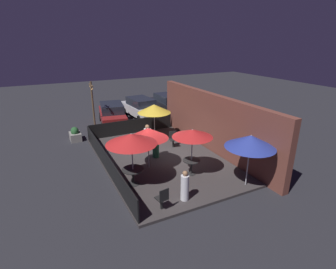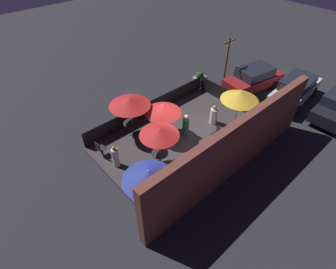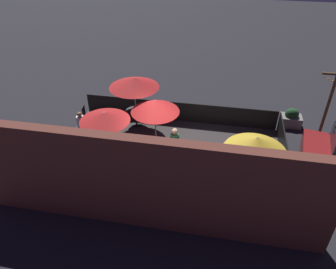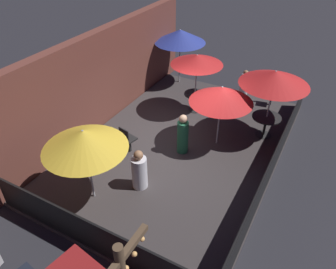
{
  "view_description": "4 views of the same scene",
  "coord_description": "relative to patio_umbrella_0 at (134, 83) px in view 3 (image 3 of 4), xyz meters",
  "views": [
    {
      "loc": [
        11.46,
        -5.34,
        6.1
      ],
      "look_at": [
        -0.06,
        0.45,
        1.38
      ],
      "focal_mm": 28.0,
      "sensor_mm": 36.0,
      "label": 1
    },
    {
      "loc": [
        7.75,
        7.37,
        9.77
      ],
      "look_at": [
        1.1,
        -0.06,
        0.98
      ],
      "focal_mm": 28.0,
      "sensor_mm": 36.0,
      "label": 2
    },
    {
      "loc": [
        -1.92,
        9.98,
        8.26
      ],
      "look_at": [
        -0.06,
        0.08,
        1.34
      ],
      "focal_mm": 35.0,
      "sensor_mm": 36.0,
      "label": 3
    },
    {
      "loc": [
        -7.66,
        -3.69,
        6.57
      ],
      "look_at": [
        -0.94,
        -0.02,
        1.12
      ],
      "focal_mm": 35.0,
      "sensor_mm": 36.0,
      "label": 4
    }
  ],
  "objects": [
    {
      "name": "patio_umbrella_3",
      "position": [
        -1.18,
        1.22,
        -0.33
      ],
      "size": [
        1.95,
        1.95,
        2.05
      ],
      "color": "#B2B2B7",
      "rests_on": "patio_deck"
    },
    {
      "name": "patio_chair_0",
      "position": [
        -2.96,
        3.49,
        -1.61
      ],
      "size": [
        0.48,
        0.48,
        0.93
      ],
      "rotation": [
        0.0,
        0.0,
        -0.23
      ],
      "color": "black",
      "rests_on": "patio_deck"
    },
    {
      "name": "patio_umbrella_4",
      "position": [
        -4.98,
        3.22,
        -0.24
      ],
      "size": [
        2.08,
        2.08,
        2.14
      ],
      "color": "#B2B2B7",
      "rests_on": "patio_deck"
    },
    {
      "name": "patron_0",
      "position": [
        -4.06,
        2.35,
        -1.59
      ],
      "size": [
        0.48,
        0.48,
        1.21
      ],
      "rotation": [
        0.0,
        0.0,
        3.27
      ],
      "color": "silver",
      "rests_on": "patio_deck"
    },
    {
      "name": "patron_1",
      "position": [
        2.01,
        1.41,
        -1.55
      ],
      "size": [
        0.43,
        0.43,
        1.26
      ],
      "rotation": [
        0.0,
        0.0,
        1.95
      ],
      "color": "silver",
      "rests_on": "patio_deck"
    },
    {
      "name": "patio_umbrella_1",
      "position": [
        0.34,
        2.73,
        -0.09
      ],
      "size": [
        1.84,
        1.84,
        2.21
      ],
      "color": "#B2B2B7",
      "rests_on": "patio_deck"
    },
    {
      "name": "patio_umbrella_0",
      "position": [
        0.0,
        0.0,
        0.0
      ],
      "size": [
        2.15,
        2.15,
        2.34
      ],
      "color": "#B2B2B7",
      "rests_on": "patio_deck"
    },
    {
      "name": "patio_deck",
      "position": [
        -1.83,
        2.18,
        -2.18
      ],
      "size": [
        9.02,
        5.93,
        0.12
      ],
      "color": "#383333",
      "rests_on": "ground_plane"
    },
    {
      "name": "fence_front",
      "position": [
        -1.83,
        -0.73,
        -1.64
      ],
      "size": [
        8.82,
        0.05,
        0.95
      ],
      "color": "black",
      "rests_on": "patio_deck"
    },
    {
      "name": "ground_plane",
      "position": [
        -1.83,
        2.18,
        -2.24
      ],
      "size": [
        60.0,
        60.0,
        0.0
      ],
      "primitive_type": "plane",
      "color": "#26262B"
    },
    {
      "name": "patio_umbrella_2",
      "position": [
        2.24,
        4.35,
        -0.09
      ],
      "size": [
        2.1,
        2.1,
        2.3
      ],
      "color": "#B2B2B7",
      "rests_on": "patio_deck"
    },
    {
      "name": "dining_table_0",
      "position": [
        -0.0,
        0.0,
        -1.54
      ],
      "size": [
        0.95,
        0.95,
        0.73
      ],
      "color": "black",
      "rests_on": "patio_deck"
    },
    {
      "name": "building_wall",
      "position": [
        -1.83,
        5.38,
        -0.59
      ],
      "size": [
        10.62,
        0.36,
        3.29
      ],
      "color": "brown",
      "rests_on": "ground_plane"
    },
    {
      "name": "dining_table_1",
      "position": [
        0.34,
        2.73,
        -1.55
      ],
      "size": [
        0.81,
        0.81,
        0.72
      ],
      "color": "black",
      "rests_on": "patio_deck"
    },
    {
      "name": "fence_side_left",
      "position": [
        -6.29,
        2.18,
        -1.64
      ],
      "size": [
        0.05,
        5.73,
        0.95
      ],
      "color": "black",
      "rests_on": "patio_deck"
    },
    {
      "name": "light_post",
      "position": [
        -7.84,
        0.02,
        -0.26
      ],
      "size": [
        1.1,
        0.12,
        3.52
      ],
      "color": "brown",
      "rests_on": "ground_plane"
    },
    {
      "name": "planter_box",
      "position": [
        -6.94,
        -1.43,
        -1.86
      ],
      "size": [
        0.94,
        0.66,
        0.89
      ],
      "color": "gray",
      "rests_on": "ground_plane"
    },
    {
      "name": "patio_chair_1",
      "position": [
        2.22,
        0.34,
        -1.62
      ],
      "size": [
        0.46,
        0.46,
        0.92
      ],
      "rotation": [
        0.0,
        0.0,
        -2.99
      ],
      "color": "black",
      "rests_on": "patio_deck"
    },
    {
      "name": "patron_2",
      "position": [
        -2.11,
        2.02,
        -1.5
      ],
      "size": [
        0.49,
        0.49,
        1.34
      ],
      "rotation": [
        0.0,
        0.0,
        3.98
      ],
      "color": "#236642",
      "rests_on": "patio_deck"
    }
  ]
}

